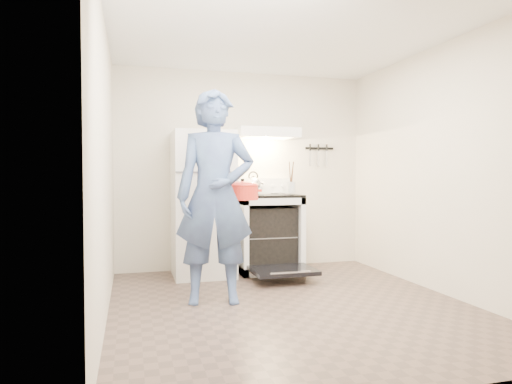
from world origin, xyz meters
TOP-DOWN VIEW (x-y plane):
  - floor at (0.00, 0.00)m, footprint 3.60×3.60m
  - back_wall at (0.00, 1.80)m, footprint 3.20×0.02m
  - refrigerator at (-0.58, 1.45)m, footprint 0.70×0.70m
  - stove_body at (0.23, 1.48)m, footprint 0.76×0.65m
  - cooktop at (0.23, 1.48)m, footprint 0.76×0.65m
  - backsplash at (0.23, 1.76)m, footprint 0.76×0.07m
  - oven_door at (0.23, 0.88)m, footprint 0.70×0.54m
  - oven_rack at (0.23, 1.48)m, footprint 0.60×0.52m
  - range_hood at (0.23, 1.55)m, footprint 0.76×0.50m
  - knife_strip at (1.05, 1.79)m, footprint 0.40×0.02m
  - pizza_stone at (0.19, 1.45)m, footprint 0.36×0.36m
  - tea_kettle at (0.08, 1.59)m, footprint 0.23×0.19m
  - utensil_jar at (0.45, 1.22)m, footprint 0.11×0.11m
  - person at (-0.65, 0.27)m, footprint 0.79×0.58m
  - dutch_oven at (-0.33, 0.47)m, footprint 0.38×0.31m

SIDE VIEW (x-z plane):
  - floor at x=0.00m, z-range 0.00..0.00m
  - oven_door at x=0.23m, z-range 0.10..0.15m
  - oven_rack at x=0.23m, z-range 0.43..0.45m
  - pizza_stone at x=0.19m, z-range 0.45..0.46m
  - stove_body at x=0.23m, z-range 0.00..0.92m
  - refrigerator at x=-0.58m, z-range 0.00..1.70m
  - cooktop at x=0.23m, z-range 0.92..0.95m
  - person at x=-0.65m, z-range 0.00..1.98m
  - dutch_oven at x=-0.33m, z-range 0.89..1.14m
  - utensil_jar at x=0.45m, z-range 0.98..1.11m
  - backsplash at x=0.23m, z-range 0.95..1.15m
  - tea_kettle at x=0.08m, z-range 0.95..1.24m
  - back_wall at x=0.00m, z-range 0.00..2.50m
  - knife_strip at x=1.05m, z-range 1.54..1.56m
  - range_hood at x=0.23m, z-range 1.65..1.77m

